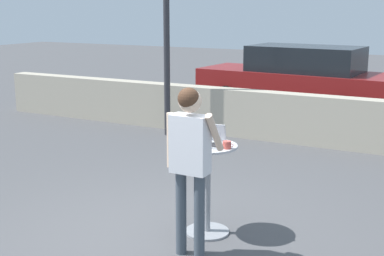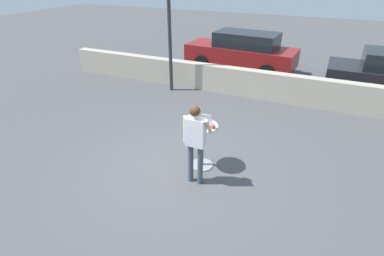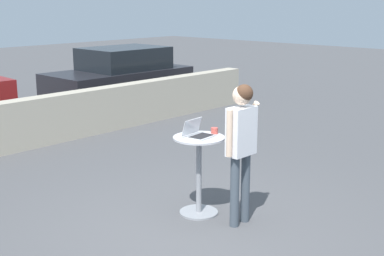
% 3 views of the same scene
% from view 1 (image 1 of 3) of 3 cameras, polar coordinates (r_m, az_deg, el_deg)
% --- Properties ---
extents(ground_plane, '(50.00, 50.00, 0.00)m').
position_cam_1_polar(ground_plane, '(6.08, -4.02, -11.42)').
color(ground_plane, '#4C4C4F').
extents(pavement_kerb, '(13.66, 0.35, 0.92)m').
position_cam_1_polar(pavement_kerb, '(10.16, 10.36, 1.08)').
color(pavement_kerb, '#B2A893').
rests_on(pavement_kerb, ground_plane).
extents(cafe_table, '(0.65, 0.65, 1.02)m').
position_cam_1_polar(cafe_table, '(5.94, 1.66, -5.64)').
color(cafe_table, gray).
rests_on(cafe_table, ground_plane).
extents(laptop, '(0.37, 0.33, 0.22)m').
position_cam_1_polar(laptop, '(5.82, 1.70, -1.33)').
color(laptop, '#B7BABF').
rests_on(laptop, cafe_table).
extents(coffee_mug, '(0.12, 0.09, 0.08)m').
position_cam_1_polar(coffee_mug, '(5.67, 3.75, -1.81)').
color(coffee_mug, '#C14C42').
rests_on(coffee_mug, cafe_table).
extents(standing_person, '(0.52, 0.38, 1.74)m').
position_cam_1_polar(standing_person, '(5.25, -0.22, -2.42)').
color(standing_person, '#424C56').
rests_on(standing_person, ground_plane).
extents(parked_car_near_street, '(4.65, 2.01, 1.61)m').
position_cam_1_polar(parked_car_near_street, '(12.82, 11.22, 5.07)').
color(parked_car_near_street, maroon).
rests_on(parked_car_near_street, ground_plane).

